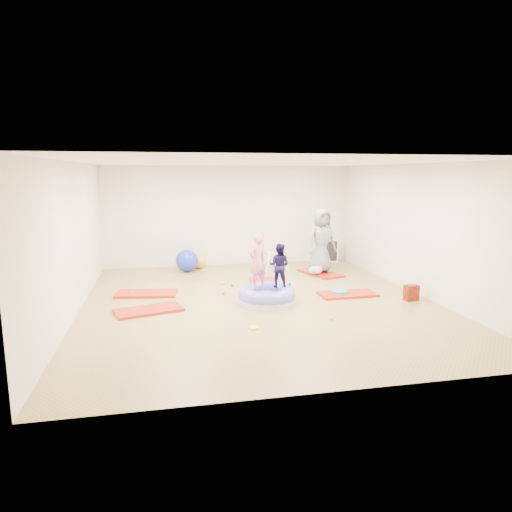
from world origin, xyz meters
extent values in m
cube|color=#9B854E|center=(0.00, 0.00, 0.00)|extent=(7.00, 8.00, 0.01)
cube|color=white|center=(0.00, 0.00, 2.80)|extent=(7.00, 8.00, 0.01)
cube|color=#F5DDC9|center=(0.00, 4.00, 1.40)|extent=(7.00, 0.01, 2.80)
cube|color=#F5DDC9|center=(0.00, -4.00, 1.40)|extent=(7.00, 0.01, 2.80)
cube|color=#F5DDC9|center=(-3.50, 0.00, 1.40)|extent=(0.01, 8.00, 2.80)
cube|color=#F5DDC9|center=(3.50, 0.00, 1.40)|extent=(0.01, 8.00, 2.80)
cube|color=red|center=(-2.20, -0.23, 0.03)|extent=(1.37, 0.95, 0.05)
cube|color=red|center=(-2.28, 1.05, 0.03)|extent=(1.37, 0.82, 0.05)
cube|color=red|center=(0.43, 1.45, 0.02)|extent=(0.66, 1.21, 0.05)
cube|color=red|center=(1.98, 0.11, 0.03)|extent=(1.24, 0.64, 0.05)
cube|color=red|center=(2.11, 2.21, 0.03)|extent=(1.00, 1.39, 0.05)
cylinder|color=silver|center=(0.14, -0.12, 0.06)|extent=(1.13, 1.13, 0.13)
torus|color=#635ECE|center=(0.14, -0.12, 0.18)|extent=(1.17, 1.17, 0.31)
ellipsoid|color=#635ECE|center=(0.14, -0.12, 0.11)|extent=(0.62, 0.62, 0.28)
imported|color=pink|center=(-0.04, -0.02, 0.90)|extent=(0.49, 0.43, 1.12)
imported|color=black|center=(0.42, 0.00, 0.79)|extent=(0.55, 0.52, 0.91)
imported|color=slate|center=(2.13, 2.25, 0.88)|extent=(0.90, 0.69, 1.65)
ellipsoid|color=#91B4D7|center=(1.91, 2.04, 0.16)|extent=(0.37, 0.24, 0.21)
sphere|color=#E0AB9D|center=(1.91, 1.87, 0.19)|extent=(0.17, 0.17, 0.17)
sphere|color=#E45432|center=(-0.64, 0.72, 0.04)|extent=(0.07, 0.07, 0.07)
sphere|color=yellow|center=(-0.52, 1.59, 0.04)|extent=(0.07, 0.07, 0.07)
sphere|color=#202FAB|center=(0.99, 1.20, 0.04)|extent=(0.07, 0.07, 0.07)
sphere|color=#202FAB|center=(0.23, 1.75, 0.04)|extent=(0.07, 0.07, 0.07)
sphere|color=green|center=(-0.34, 1.39, 0.04)|extent=(0.07, 0.07, 0.07)
sphere|color=green|center=(-1.95, 0.79, 0.04)|extent=(0.07, 0.07, 0.07)
sphere|color=yellow|center=(1.03, -1.41, 0.04)|extent=(0.07, 0.07, 0.07)
sphere|color=#E45432|center=(-2.59, 1.12, 0.04)|extent=(0.07, 0.07, 0.07)
sphere|color=#202FAB|center=(-1.27, 3.23, 0.30)|extent=(0.60, 0.60, 0.60)
sphere|color=gold|center=(-0.93, 3.57, 0.21)|extent=(0.42, 0.42, 0.42)
cylinder|color=white|center=(0.84, 2.77, 0.26)|extent=(0.18, 0.19, 0.49)
cylinder|color=white|center=(0.84, 3.19, 0.26)|extent=(0.18, 0.19, 0.49)
cylinder|color=white|center=(1.30, 2.77, 0.26)|extent=(0.18, 0.19, 0.49)
cylinder|color=white|center=(1.30, 3.19, 0.26)|extent=(0.18, 0.19, 0.49)
cylinder|color=white|center=(1.07, 2.98, 0.48)|extent=(0.48, 0.03, 0.03)
sphere|color=#E45432|center=(0.83, 2.98, 0.48)|extent=(0.06, 0.06, 0.06)
sphere|color=#202FAB|center=(1.31, 2.98, 0.48)|extent=(0.06, 0.06, 0.06)
cube|color=white|center=(2.83, 3.80, 0.34)|extent=(0.68, 0.33, 0.68)
cube|color=black|center=(2.83, 3.64, 0.34)|extent=(0.59, 0.02, 0.59)
cube|color=white|center=(2.83, 3.75, 0.34)|extent=(0.02, 0.23, 0.60)
cube|color=white|center=(2.83, 3.75, 0.34)|extent=(0.60, 0.23, 0.02)
cylinder|color=teal|center=(1.83, 0.23, 0.04)|extent=(0.38, 0.38, 0.08)
cube|color=#B7260B|center=(3.10, -0.54, 0.16)|extent=(0.30, 0.21, 0.33)
cylinder|color=yellow|center=(-0.43, -1.58, 0.01)|extent=(0.18, 0.18, 0.03)
camera|label=1|loc=(-1.89, -8.81, 2.59)|focal=32.00mm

